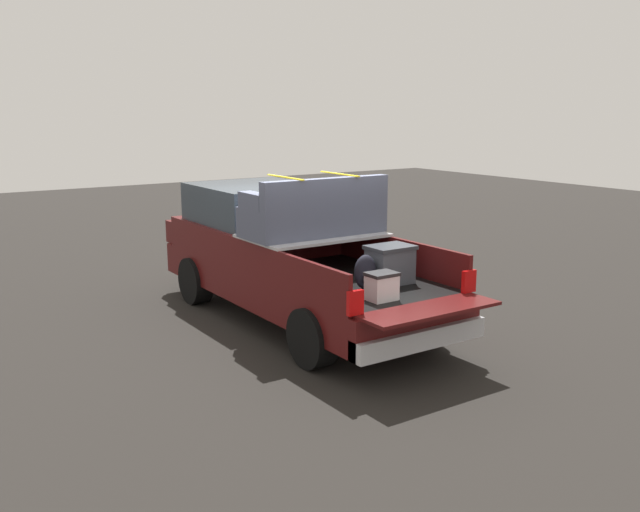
{
  "coord_description": "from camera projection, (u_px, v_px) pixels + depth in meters",
  "views": [
    {
      "loc": [
        -8.57,
        5.33,
        3.13
      ],
      "look_at": [
        -0.6,
        0.0,
        1.1
      ],
      "focal_mm": 39.06,
      "sensor_mm": 36.0,
      "label": 1
    }
  ],
  "objects": [
    {
      "name": "ground_plane",
      "position": [
        298.0,
        320.0,
        10.52
      ],
      "size": [
        40.0,
        40.0,
        0.0
      ],
      "primitive_type": "plane",
      "color": "black"
    },
    {
      "name": "pickup_truck",
      "position": [
        284.0,
        253.0,
        10.63
      ],
      "size": [
        6.05,
        2.06,
        2.23
      ],
      "color": "#470F0F",
      "rests_on": "ground_plane"
    }
  ]
}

